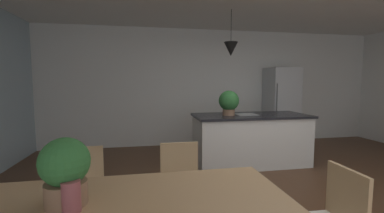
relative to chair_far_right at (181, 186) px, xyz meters
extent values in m
cube|color=#4C301E|center=(1.38, 0.31, -0.49)|extent=(10.00, 8.40, 0.04)
cube|color=silver|center=(1.38, 3.57, 0.88)|extent=(10.00, 0.12, 2.70)
cube|color=tan|center=(-0.46, -0.85, 0.26)|extent=(2.04, 0.95, 0.04)
cube|color=tan|center=(0.00, -0.05, -0.04)|extent=(0.41, 0.41, 0.04)
cube|color=white|center=(0.00, -0.05, -0.01)|extent=(0.37, 0.37, 0.03)
cube|color=tan|center=(0.00, 0.13, 0.19)|extent=(0.38, 0.04, 0.42)
cylinder|color=tan|center=(0.17, 0.12, -0.27)|extent=(0.04, 0.04, 0.41)
cylinder|color=tan|center=(-0.17, 0.12, -0.27)|extent=(0.04, 0.04, 0.41)
cube|color=tan|center=(1.06, -0.85, 0.19)|extent=(0.04, 0.38, 0.42)
cube|color=tan|center=(-0.92, -0.05, -0.04)|extent=(0.40, 0.40, 0.04)
cube|color=white|center=(-0.92, -0.05, -0.01)|extent=(0.36, 0.36, 0.03)
cube|color=tan|center=(-0.92, 0.13, 0.19)|extent=(0.38, 0.03, 0.42)
cylinder|color=tan|center=(-0.75, 0.12, -0.27)|extent=(0.04, 0.04, 0.41)
cube|color=silver|center=(1.53, 1.86, -0.03)|extent=(1.97, 0.82, 0.88)
cube|color=black|center=(1.53, 1.86, 0.41)|extent=(2.03, 0.88, 0.04)
cube|color=gray|center=(1.44, 1.86, 0.43)|extent=(0.36, 0.30, 0.01)
cube|color=#B2B5B7|center=(2.86, 3.17, 0.43)|extent=(0.68, 0.64, 1.81)
cylinder|color=#4C4C4C|center=(2.56, 2.83, 0.43)|extent=(0.02, 0.02, 1.09)
cylinder|color=black|center=(1.13, 1.86, 1.95)|extent=(0.01, 0.01, 0.54)
cone|color=black|center=(1.13, 1.86, 1.57)|extent=(0.24, 0.24, 0.24)
cylinder|color=#8C664C|center=(1.11, 1.86, 0.48)|extent=(0.21, 0.21, 0.10)
sphere|color=#2D6B33|center=(1.11, 1.86, 0.68)|extent=(0.35, 0.35, 0.35)
cylinder|color=#8C664C|center=(-0.79, -0.80, 0.35)|extent=(0.23, 0.23, 0.14)
sphere|color=#2D6B33|center=(-0.79, -0.80, 0.54)|extent=(0.28, 0.28, 0.28)
cylinder|color=#994C51|center=(-0.73, -0.90, 0.37)|extent=(0.10, 0.10, 0.18)
camera|label=1|loc=(-0.32, -2.33, 0.99)|focal=23.61mm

